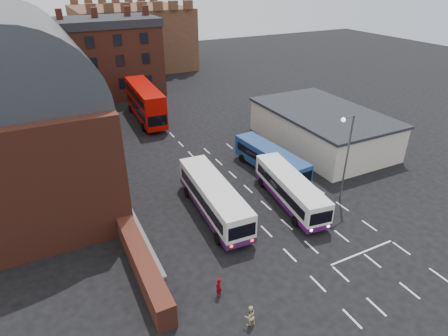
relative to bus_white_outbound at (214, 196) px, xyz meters
name	(u,v)px	position (x,y,z in m)	size (l,w,h in m)	color
ground	(284,249)	(2.71, -6.59, -1.76)	(180.00, 180.00, 0.00)	black
railway_station	(24,103)	(-12.79, 14.41, 5.87)	(12.00, 28.00, 16.00)	#602B1E
forecourt_wall	(143,266)	(-7.49, -4.59, -0.86)	(1.20, 10.00, 1.80)	#602B1E
cream_building	(322,128)	(17.71, 7.41, 0.39)	(10.40, 16.40, 4.25)	beige
brick_terrace	(89,63)	(-3.29, 39.41, 3.74)	(22.00, 10.00, 11.00)	brown
castle_keep	(131,37)	(8.71, 59.41, 4.24)	(22.00, 22.00, 12.00)	brown
bus_white_outbound	(214,196)	(0.00, 0.00, 0.00)	(3.25, 11.07, 2.99)	white
bus_white_inbound	(290,188)	(6.74, -1.62, -0.16)	(3.54, 10.15, 2.71)	white
bus_blue	(271,159)	(8.41, 4.09, -0.18)	(3.14, 9.97, 2.68)	navy
bus_red_double	(145,102)	(1.41, 24.83, 0.82)	(3.50, 12.28, 4.87)	#B00903
street_lamp	(346,151)	(11.02, -3.26, 3.23)	(1.66, 0.55, 8.28)	#53565A
pedestrian_red	(219,287)	(-3.69, -8.47, -1.04)	(0.52, 0.34, 1.44)	#73030A
pedestrian_beige	(250,316)	(-3.04, -11.32, -1.04)	(0.70, 0.54, 1.44)	#C6B886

